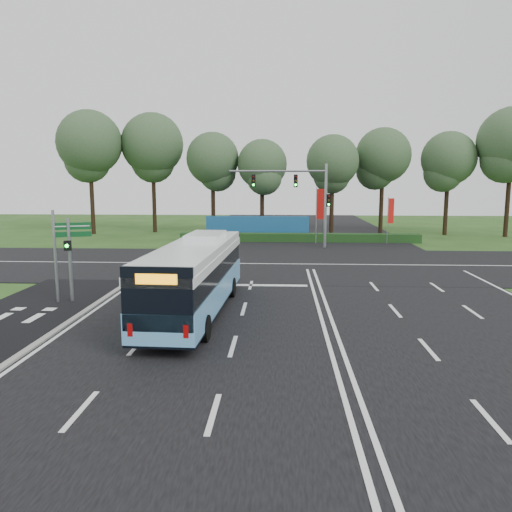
% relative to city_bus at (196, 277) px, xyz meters
% --- Properties ---
extents(ground, '(120.00, 120.00, 0.00)m').
position_rel_city_bus_xyz_m(ground, '(5.28, 0.85, -1.63)').
color(ground, '#244818').
rests_on(ground, ground).
extents(road_main, '(20.00, 120.00, 0.04)m').
position_rel_city_bus_xyz_m(road_main, '(5.28, 0.85, -1.61)').
color(road_main, black).
rests_on(road_main, ground).
extents(road_cross, '(120.00, 14.00, 0.05)m').
position_rel_city_bus_xyz_m(road_cross, '(5.28, 12.85, -1.61)').
color(road_cross, black).
rests_on(road_cross, ground).
extents(bike_path, '(5.00, 18.00, 0.06)m').
position_rel_city_bus_xyz_m(bike_path, '(-7.22, -2.15, -1.60)').
color(bike_path, black).
rests_on(bike_path, ground).
extents(kerb_strip, '(0.25, 18.00, 0.12)m').
position_rel_city_bus_xyz_m(kerb_strip, '(-4.82, -2.15, -1.57)').
color(kerb_strip, gray).
rests_on(kerb_strip, ground).
extents(city_bus, '(2.83, 11.39, 3.25)m').
position_rel_city_bus_xyz_m(city_bus, '(0.00, 0.00, 0.00)').
color(city_bus, '#63AEE5').
rests_on(city_bus, ground).
extents(pedestrian_signal, '(0.35, 0.44, 3.95)m').
position_rel_city_bus_xyz_m(pedestrian_signal, '(-6.16, 1.78, 0.52)').
color(pedestrian_signal, gray).
rests_on(pedestrian_signal, ground).
extents(street_sign, '(1.61, 0.63, 4.34)m').
position_rel_city_bus_xyz_m(street_sign, '(-6.43, 1.75, 1.07)').
color(street_sign, gray).
rests_on(street_sign, ground).
extents(banner_flag_mid, '(0.72, 0.24, 5.00)m').
position_rel_city_bus_xyz_m(banner_flag_mid, '(6.97, 24.06, 1.61)').
color(banner_flag_mid, gray).
rests_on(banner_flag_mid, ground).
extents(banner_flag_right, '(0.59, 0.23, 4.16)m').
position_rel_city_bus_xyz_m(banner_flag_right, '(13.28, 24.39, 1.09)').
color(banner_flag_right, gray).
rests_on(banner_flag_right, ground).
extents(traffic_light_gantry, '(8.41, 0.28, 7.00)m').
position_rel_city_bus_xyz_m(traffic_light_gantry, '(5.49, 21.35, 3.03)').
color(traffic_light_gantry, gray).
rests_on(traffic_light_gantry, ground).
extents(hedge, '(22.00, 1.20, 0.80)m').
position_rel_city_bus_xyz_m(hedge, '(5.28, 25.35, -1.23)').
color(hedge, '#153A15').
rests_on(hedge, ground).
extents(blue_hoarding, '(10.00, 0.30, 2.20)m').
position_rel_city_bus_xyz_m(blue_hoarding, '(1.28, 27.85, -0.53)').
color(blue_hoarding, '#1A558D').
rests_on(blue_hoarding, ground).
extents(eucalyptus_row, '(49.13, 9.40, 12.84)m').
position_rel_city_bus_xyz_m(eucalyptus_row, '(4.07, 31.95, 7.01)').
color(eucalyptus_row, black).
rests_on(eucalyptus_row, ground).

